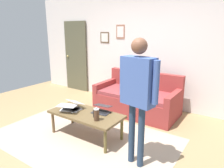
{
  "coord_description": "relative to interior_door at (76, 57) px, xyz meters",
  "views": [
    {
      "loc": [
        -2.09,
        2.41,
        1.82
      ],
      "look_at": [
        0.04,
        -0.76,
        0.8
      ],
      "focal_mm": 32.97,
      "sensor_mm": 36.0,
      "label": 1
    }
  ],
  "objects": [
    {
      "name": "laptop_right",
      "position": [
        -1.84,
        2.03,
        -0.55
      ],
      "size": [
        0.35,
        0.34,
        0.16
      ],
      "color": "silver",
      "rests_on": "coffee_table"
    },
    {
      "name": "laptop_left",
      "position": [
        -1.84,
        2.14,
        -0.54
      ],
      "size": [
        0.42,
        0.44,
        0.13
      ],
      "color": "silver",
      "rests_on": "coffee_table"
    },
    {
      "name": "ground_plane",
      "position": [
        -2.26,
        2.11,
        -1.02
      ],
      "size": [
        7.68,
        7.68,
        0.0
      ],
      "primitive_type": "plane",
      "color": "#997B52"
    },
    {
      "name": "area_rug",
      "position": [
        -2.15,
        2.16,
        -1.02
      ],
      "size": [
        3.1,
        1.95,
        0.01
      ],
      "primitive_type": "cube",
      "color": "tan",
      "rests_on": "ground_plane"
    },
    {
      "name": "back_wall",
      "position": [
        -2.25,
        -0.09,
        0.33
      ],
      "size": [
        7.04,
        0.11,
        2.7
      ],
      "color": "silver",
      "rests_on": "ground_plane"
    },
    {
      "name": "person_standing",
      "position": [
        -3.22,
        2.26,
        0.08
      ],
      "size": [
        0.6,
        0.27,
        1.73
      ],
      "color": "#24364E",
      "rests_on": "ground_plane"
    },
    {
      "name": "couch",
      "position": [
        -2.4,
        0.59,
        -0.72
      ],
      "size": [
        1.78,
        0.92,
        0.88
      ],
      "color": "maroon",
      "rests_on": "ground_plane"
    },
    {
      "name": "laptop_center",
      "position": [
        -2.36,
        1.88,
        -0.55
      ],
      "size": [
        0.33,
        0.31,
        0.13
      ],
      "color": "#28282D",
      "rests_on": "coffee_table"
    },
    {
      "name": "coffee_table",
      "position": [
        -2.15,
        2.06,
        -0.64
      ],
      "size": [
        1.29,
        0.6,
        0.43
      ],
      "color": "brown",
      "rests_on": "ground_plane"
    },
    {
      "name": "french_press",
      "position": [
        -2.48,
        2.19,
        -0.49
      ],
      "size": [
        0.11,
        0.09,
        0.23
      ],
      "color": "#4C3323",
      "rests_on": "coffee_table"
    },
    {
      "name": "interior_door",
      "position": [
        0.0,
        0.0,
        0.0
      ],
      "size": [
        0.82,
        0.09,
        2.05
      ],
      "color": "#514F3A",
      "rests_on": "ground_plane"
    }
  ]
}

